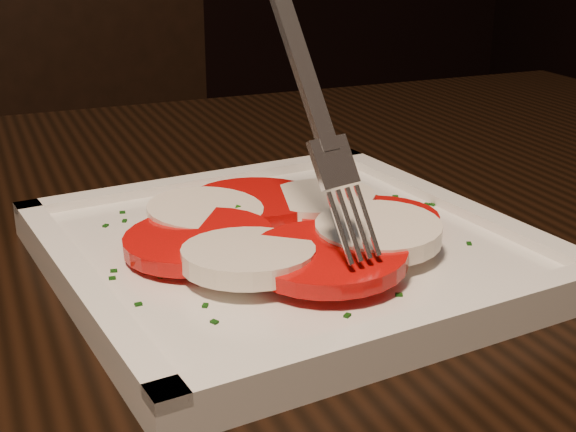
{
  "coord_description": "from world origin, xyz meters",
  "views": [
    {
      "loc": [
        0.2,
        -0.23,
        0.94
      ],
      "look_at": [
        0.35,
        0.16,
        0.78
      ],
      "focal_mm": 50.0,
      "sensor_mm": 36.0,
      "label": 1
    }
  ],
  "objects": [
    {
      "name": "fork",
      "position": [
        0.35,
        0.14,
        0.87
      ],
      "size": [
        0.07,
        0.11,
        0.17
      ],
      "primitive_type": null,
      "rotation": [
        0.0,
        0.0,
        0.27
      ],
      "color": "white",
      "rests_on": "caprese_salad"
    },
    {
      "name": "plate",
      "position": [
        0.35,
        0.16,
        0.76
      ],
      "size": [
        0.28,
        0.28,
        0.01
      ],
      "primitive_type": "cube",
      "rotation": [
        0.0,
        0.0,
        0.14
      ],
      "color": "white",
      "rests_on": "table"
    },
    {
      "name": "table",
      "position": [
        0.29,
        0.2,
        0.65
      ],
      "size": [
        1.22,
        0.82,
        0.75
      ],
      "rotation": [
        0.0,
        0.0,
        0.02
      ],
      "color": "black",
      "rests_on": "ground"
    },
    {
      "name": "caprese_salad",
      "position": [
        0.35,
        0.16,
        0.77
      ],
      "size": [
        0.21,
        0.21,
        0.02
      ],
      "color": "red",
      "rests_on": "plate"
    },
    {
      "name": "chair",
      "position": [
        0.38,
        1.04,
        0.53
      ],
      "size": [
        0.46,
        0.46,
        0.93
      ],
      "rotation": [
        0.0,
        0.0,
        0.09
      ],
      "color": "black",
      "rests_on": "ground"
    }
  ]
}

